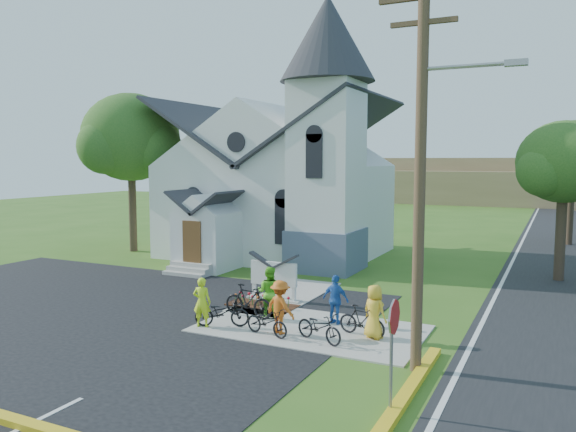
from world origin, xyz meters
The scene contains 22 objects.
ground centered at (0.00, 0.00, 0.00)m, with size 120.00×120.00×0.00m, color #365F1B.
parking_lot centered at (-7.00, -2.00, 0.01)m, with size 20.00×16.00×0.02m, color black.
sidewalk centered at (1.50, 0.50, 0.03)m, with size 7.00×4.00×0.05m, color #A7A097.
church centered at (-5.48, 12.48, 5.25)m, with size 12.35×12.00×13.00m.
church_sign centered at (-1.20, 3.20, 1.03)m, with size 2.20×0.40×1.70m.
flower_bed centered at (-1.20, 2.30, 0.04)m, with size 2.60×1.10×0.07m, color #3D1C10.
utility_pole centered at (5.36, -1.50, 5.40)m, with size 3.45×0.28×10.00m.
stop_sign centered at (5.43, -4.20, 1.78)m, with size 0.11×0.76×2.48m.
tree_lot_corner centered at (-14.00, 10.00, 6.60)m, with size 5.60×5.60×9.15m.
tree_road_near centered at (8.50, 12.00, 5.21)m, with size 4.00×4.00×7.05m.
tree_road_mid centered at (9.00, 24.00, 5.78)m, with size 4.40×4.40×7.80m.
distant_hills centered at (3.36, 56.33, 2.17)m, with size 61.00×10.00×5.60m.
cyclist_0 centered at (-1.65, -0.87, 0.84)m, with size 0.58×0.38×1.59m, color #CAF61C.
bike_0 centered at (-1.09, -0.58, 0.50)m, with size 0.60×1.73×0.91m, color black.
cyclist_1 centered at (-0.24, 1.02, 0.91)m, with size 0.84×0.65×1.72m, color #5DCC26.
bike_1 centered at (-0.86, 0.69, 0.61)m, with size 0.53×1.87×1.12m, color black.
cyclist_2 centered at (2.05, 1.28, 0.85)m, with size 0.93×0.39×1.60m, color blue.
bike_2 centered at (0.63, -0.76, 0.46)m, with size 0.55×1.58×0.83m, color black.
cyclist_3 centered at (0.90, -0.40, 0.87)m, with size 1.06×0.61×1.64m, color #D05D17.
bike_3 centered at (3.22, 0.45, 0.51)m, with size 0.44×1.55×0.93m, color black.
cyclist_4 centered at (3.61, 0.40, 0.86)m, with size 0.79×0.51×1.61m, color gold.
bike_4 centered at (2.28, -0.62, 0.49)m, with size 0.58×1.67×0.88m, color black.
Camera 1 is at (8.42, -15.31, 5.32)m, focal length 35.00 mm.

